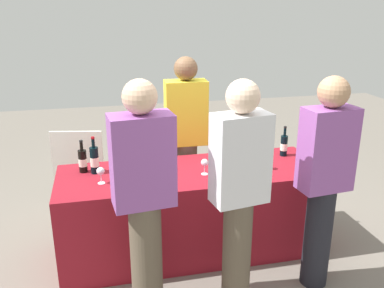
# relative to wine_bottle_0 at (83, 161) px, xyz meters

# --- Properties ---
(ground_plane) EXTENTS (12.00, 12.00, 0.00)m
(ground_plane) POSITION_rel_wine_bottle_0_xyz_m (0.94, -0.19, -0.90)
(ground_plane) COLOR slate
(tasting_table) EXTENTS (2.35, 0.80, 0.80)m
(tasting_table) POSITION_rel_wine_bottle_0_xyz_m (0.94, -0.19, -0.50)
(tasting_table) COLOR maroon
(tasting_table) RESTS_ON ground_plane
(wine_bottle_0) EXTENTS (0.07, 0.07, 0.29)m
(wine_bottle_0) POSITION_rel_wine_bottle_0_xyz_m (0.00, 0.00, 0.00)
(wine_bottle_0) COLOR black
(wine_bottle_0) RESTS_ON tasting_table
(wine_bottle_1) EXTENTS (0.07, 0.07, 0.33)m
(wine_bottle_1) POSITION_rel_wine_bottle_0_xyz_m (0.10, -0.05, 0.02)
(wine_bottle_1) COLOR black
(wine_bottle_1) RESTS_ON tasting_table
(wine_bottle_2) EXTENTS (0.07, 0.07, 0.32)m
(wine_bottle_2) POSITION_rel_wine_bottle_0_xyz_m (0.55, -0.11, 0.02)
(wine_bottle_2) COLOR black
(wine_bottle_2) RESTS_ON tasting_table
(wine_bottle_3) EXTENTS (0.07, 0.07, 0.30)m
(wine_bottle_3) POSITION_rel_wine_bottle_0_xyz_m (1.36, 0.02, 0.00)
(wine_bottle_3) COLOR black
(wine_bottle_3) RESTS_ON tasting_table
(wine_bottle_4) EXTENTS (0.07, 0.07, 0.30)m
(wine_bottle_4) POSITION_rel_wine_bottle_0_xyz_m (1.89, -0.01, 0.00)
(wine_bottle_4) COLOR black
(wine_bottle_4) RESTS_ON tasting_table
(wine_glass_0) EXTENTS (0.07, 0.07, 0.14)m
(wine_glass_0) POSITION_rel_wine_bottle_0_xyz_m (0.15, -0.29, -0.00)
(wine_glass_0) COLOR silver
(wine_glass_0) RESTS_ON tasting_table
(wine_glass_1) EXTENTS (0.06, 0.06, 0.14)m
(wine_glass_1) POSITION_rel_wine_bottle_0_xyz_m (1.03, -0.29, -0.00)
(wine_glass_1) COLOR silver
(wine_glass_1) RESTS_ON tasting_table
(wine_glass_2) EXTENTS (0.06, 0.06, 0.14)m
(wine_glass_2) POSITION_rel_wine_bottle_0_xyz_m (1.14, -0.37, -0.01)
(wine_glass_2) COLOR silver
(wine_glass_2) RESTS_ON tasting_table
(wine_glass_3) EXTENTS (0.07, 0.07, 0.13)m
(wine_glass_3) POSITION_rel_wine_bottle_0_xyz_m (1.42, -0.38, -0.01)
(wine_glass_3) COLOR silver
(wine_glass_3) RESTS_ON tasting_table
(wine_glass_4) EXTENTS (0.06, 0.06, 0.13)m
(wine_glass_4) POSITION_rel_wine_bottle_0_xyz_m (1.58, -0.30, -0.01)
(wine_glass_4) COLOR silver
(wine_glass_4) RESTS_ON tasting_table
(server_pouring) EXTENTS (0.42, 0.24, 1.73)m
(server_pouring) POSITION_rel_wine_bottle_0_xyz_m (1.01, 0.40, 0.04)
(server_pouring) COLOR brown
(server_pouring) RESTS_ON ground_plane
(guest_0) EXTENTS (0.45, 0.28, 1.75)m
(guest_0) POSITION_rel_wine_bottle_0_xyz_m (0.44, -0.87, 0.05)
(guest_0) COLOR brown
(guest_0) RESTS_ON ground_plane
(guest_1) EXTENTS (0.42, 0.27, 1.74)m
(guest_1) POSITION_rel_wine_bottle_0_xyz_m (1.10, -0.97, 0.05)
(guest_1) COLOR brown
(guest_1) RESTS_ON ground_plane
(guest_2) EXTENTS (0.41, 0.26, 1.72)m
(guest_2) POSITION_rel_wine_bottle_0_xyz_m (1.81, -0.90, 0.04)
(guest_2) COLOR black
(guest_2) RESTS_ON ground_plane
(menu_board) EXTENTS (0.56, 0.14, 0.90)m
(menu_board) POSITION_rel_wine_bottle_0_xyz_m (-0.10, 0.92, -0.45)
(menu_board) COLOR white
(menu_board) RESTS_ON ground_plane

